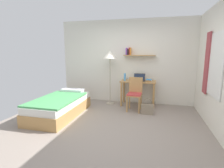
# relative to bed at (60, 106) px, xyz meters

# --- Properties ---
(ground_plane) EXTENTS (5.28, 5.28, 0.00)m
(ground_plane) POSITION_rel_bed_xyz_m (1.50, -0.37, -0.24)
(ground_plane) COLOR gray
(wall_back) EXTENTS (4.40, 0.27, 2.60)m
(wall_back) POSITION_rel_bed_xyz_m (1.50, 1.65, 1.06)
(wall_back) COLOR silver
(wall_back) RESTS_ON ground_plane
(wall_right) EXTENTS (0.10, 4.40, 2.60)m
(wall_right) POSITION_rel_bed_xyz_m (3.52, -0.34, 1.06)
(wall_right) COLOR silver
(wall_right) RESTS_ON ground_plane
(bed) EXTENTS (0.94, 1.88, 0.54)m
(bed) POSITION_rel_bed_xyz_m (0.00, 0.00, 0.00)
(bed) COLOR #B2844C
(bed) RESTS_ON ground_plane
(desk) EXTENTS (1.04, 0.51, 0.76)m
(desk) POSITION_rel_bed_xyz_m (1.84, 1.33, 0.36)
(desk) COLOR #B2844C
(desk) RESTS_ON ground_plane
(desk_chair) EXTENTS (0.42, 0.44, 0.91)m
(desk_chair) POSITION_rel_bed_xyz_m (1.80, 0.85, 0.26)
(desk_chair) COLOR #B2844C
(desk_chair) RESTS_ON ground_plane
(standing_lamp) EXTENTS (0.43, 0.43, 1.64)m
(standing_lamp) POSITION_rel_bed_xyz_m (0.98, 1.29, 1.22)
(standing_lamp) COLOR #B2A893
(standing_lamp) RESTS_ON ground_plane
(laptop) EXTENTS (0.34, 0.23, 0.21)m
(laptop) POSITION_rel_bed_xyz_m (1.87, 1.39, 0.57)
(laptop) COLOR black
(laptop) RESTS_ON desk
(water_bottle) EXTENTS (0.06, 0.06, 0.22)m
(water_bottle) POSITION_rel_bed_xyz_m (1.45, 1.29, 0.63)
(water_bottle) COLOR #4C99DB
(water_bottle) RESTS_ON desk
(book_stack) EXTENTS (0.18, 0.23, 0.06)m
(book_stack) POSITION_rel_bed_xyz_m (2.17, 1.29, 0.55)
(book_stack) COLOR silver
(book_stack) RESTS_ON desk
(handbag) EXTENTS (0.32, 0.12, 0.43)m
(handbag) POSITION_rel_bed_xyz_m (2.17, 0.61, -0.09)
(handbag) COLOR gray
(handbag) RESTS_ON ground_plane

